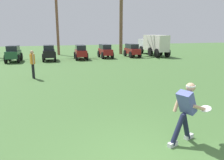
{
  "coord_description": "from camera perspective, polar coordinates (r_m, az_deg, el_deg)",
  "views": [
    {
      "loc": [
        -1.97,
        -3.27,
        2.54
      ],
      "look_at": [
        0.3,
        3.82,
        0.9
      ],
      "focal_mm": 35.0,
      "sensor_mm": 36.0,
      "label": 1
    }
  ],
  "objects": [
    {
      "name": "palm_tree_far_right",
      "position": [
        25.88,
        2.38,
        16.28
      ],
      "size": [
        3.28,
        3.04,
        7.43
      ],
      "color": "brown",
      "rests_on": "ground_plane"
    },
    {
      "name": "frisbee_thrower",
      "position": [
        5.36,
        18.72,
        -7.3
      ],
      "size": [
        1.14,
        0.48,
        1.41
      ],
      "color": "#191E38",
      "rests_on": "ground_plane"
    },
    {
      "name": "parked_car_slot_d",
      "position": [
        22.0,
        -1.78,
        7.7
      ],
      "size": [
        1.22,
        2.43,
        1.34
      ],
      "color": "maroon",
      "rests_on": "ground_plane"
    },
    {
      "name": "parked_car_slot_c",
      "position": [
        20.99,
        -8.2,
        7.35
      ],
      "size": [
        1.29,
        2.46,
        1.34
      ],
      "color": "maroon",
      "rests_on": "ground_plane"
    },
    {
      "name": "palm_tree_right_of_centre",
      "position": [
        25.63,
        -14.24,
        16.33
      ],
      "size": [
        3.23,
        3.28,
        7.3
      ],
      "color": "brown",
      "rests_on": "ground_plane"
    },
    {
      "name": "parked_car_slot_a",
      "position": [
        20.72,
        -24.36,
        6.37
      ],
      "size": [
        1.3,
        2.41,
        1.4
      ],
      "color": "#235133",
      "rests_on": "ground_plane"
    },
    {
      "name": "parked_car_slot_b",
      "position": [
        20.54,
        -16.09,
        6.94
      ],
      "size": [
        1.29,
        2.4,
        1.4
      ],
      "color": "black",
      "rests_on": "ground_plane"
    },
    {
      "name": "teammate_near_sideline",
      "position": [
        12.82,
        -20.05,
        4.51
      ],
      "size": [
        0.28,
        0.49,
        1.56
      ],
      "color": "black",
      "rests_on": "ground_plane"
    },
    {
      "name": "box_truck",
      "position": [
        24.81,
        10.73,
        9.21
      ],
      "size": [
        1.71,
        5.96,
        2.2
      ],
      "color": "silver",
      "rests_on": "ground_plane"
    },
    {
      "name": "parked_car_slot_e",
      "position": [
        22.88,
        5.26,
        7.84
      ],
      "size": [
        1.22,
        2.43,
        1.34
      ],
      "color": "maroon",
      "rests_on": "ground_plane"
    },
    {
      "name": "frisbee_in_flight",
      "position": [
        5.67,
        23.26,
        -6.91
      ],
      "size": [
        0.33,
        0.34,
        0.11
      ],
      "color": "white"
    }
  ]
}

